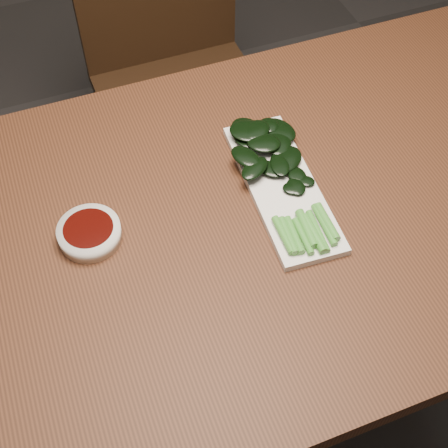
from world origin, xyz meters
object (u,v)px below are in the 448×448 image
at_px(sauce_bowl, 89,233).
at_px(serving_plate, 282,187).
at_px(table, 234,241).
at_px(gai_lan, 273,162).
at_px(chair_far, 175,71).

xyz_separation_m(sauce_bowl, serving_plate, (0.34, -0.02, -0.01)).
relative_size(sauce_bowl, serving_plate, 0.31).
bearing_deg(table, sauce_bowl, 169.67).
bearing_deg(serving_plate, sauce_bowl, 177.16).
bearing_deg(serving_plate, table, -165.19).
bearing_deg(gai_lan, serving_plate, -90.31).
xyz_separation_m(table, sauce_bowl, (-0.24, 0.04, 0.09)).
height_order(table, chair_far, chair_far).
distance_m(chair_far, sauce_bowl, 0.81).
distance_m(sauce_bowl, gai_lan, 0.34).
distance_m(table, sauce_bowl, 0.26).
relative_size(chair_far, serving_plate, 2.63).
distance_m(chair_far, serving_plate, 0.74).
height_order(sauce_bowl, gai_lan, gai_lan).
bearing_deg(table, serving_plate, 14.81).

